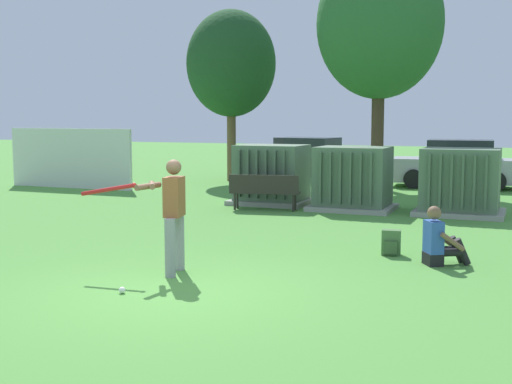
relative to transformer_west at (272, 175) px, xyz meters
name	(u,v)px	position (x,y,z in m)	size (l,w,h in m)	color
ground_plane	(171,292)	(2.09, -9.22, -0.79)	(96.00, 96.00, 0.00)	#51933D
fence_panel	(70,158)	(-7.76, 1.28, 0.21)	(4.80, 0.12, 2.00)	silver
transformer_west	(272,175)	(0.00, 0.00, 0.00)	(2.10, 1.70, 1.62)	#9E9B93
transformer_mid_west	(353,179)	(2.36, -0.33, 0.00)	(2.10, 1.70, 1.62)	#9E9B93
transformer_mid_east	(460,183)	(5.00, -0.19, 0.00)	(2.10, 1.70, 1.62)	#9E9B93
park_bench	(264,190)	(0.30, -1.30, -0.25)	(1.84, 0.70, 0.92)	#2D2823
batter	(171,210)	(1.55, -8.26, 0.19)	(1.61, 0.76, 1.74)	gray
sports_ball	(122,290)	(1.52, -9.55, -0.74)	(0.09, 0.09, 0.09)	white
seated_spectator	(439,242)	(5.25, -6.11, -0.41)	(0.79, 0.68, 0.96)	black
backpack	(391,243)	(4.39, -5.64, -0.57)	(0.34, 0.29, 0.44)	#4C723F
tree_left	(231,64)	(-3.81, 5.68, 3.54)	(3.30, 3.30, 6.31)	brown
tree_center_left	(380,24)	(1.84, 4.93, 4.58)	(4.10, 4.10, 7.83)	#4C3828
parked_car_leftmost	(305,160)	(-1.31, 6.90, -0.04)	(4.40, 2.37, 1.62)	black
parked_car_left_of_center	(456,165)	(4.24, 6.44, -0.04)	(4.30, 2.13, 1.62)	#B2B2B7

